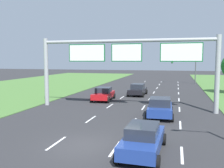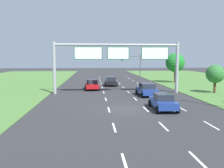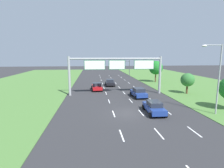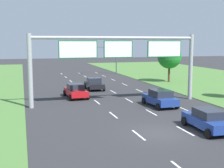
# 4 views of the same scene
# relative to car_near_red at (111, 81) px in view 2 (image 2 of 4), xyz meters

# --- Properties ---
(ground_plane) EXTENTS (200.00, 200.00, 0.00)m
(ground_plane) POSITION_rel_car_near_red_xyz_m (0.14, -20.43, -0.76)
(ground_plane) COLOR #2D2D30
(lane_dashes_inner_left) EXTENTS (0.14, 62.40, 0.01)m
(lane_dashes_inner_left) POSITION_rel_car_near_red_xyz_m (-1.61, -8.43, -0.76)
(lane_dashes_inner_left) COLOR white
(lane_dashes_inner_left) RESTS_ON ground_plane
(lane_dashes_inner_right) EXTENTS (0.14, 62.40, 0.01)m
(lane_dashes_inner_right) POSITION_rel_car_near_red_xyz_m (1.89, -8.43, -0.76)
(lane_dashes_inner_right) COLOR white
(lane_dashes_inner_right) RESTS_ON ground_plane
(lane_dashes_slip) EXTENTS (0.14, 62.40, 0.01)m
(lane_dashes_slip) POSITION_rel_car_near_red_xyz_m (5.39, -8.43, -0.76)
(lane_dashes_slip) COLOR white
(lane_dashes_slip) RESTS_ON ground_plane
(car_near_red) EXTENTS (2.30, 4.28, 1.56)m
(car_near_red) POSITION_rel_car_near_red_xyz_m (0.00, 0.00, 0.00)
(car_near_red) COLOR black
(car_near_red) RESTS_ON ground_plane
(car_lead_silver) EXTENTS (2.35, 4.29, 1.64)m
(car_lead_silver) POSITION_rel_car_near_red_xyz_m (3.75, -12.22, 0.06)
(car_lead_silver) COLOR navy
(car_lead_silver) RESTS_ON ground_plane
(car_mid_lane) EXTENTS (2.36, 4.56, 1.54)m
(car_mid_lane) POSITION_rel_car_near_red_xyz_m (-3.28, -5.15, 0.01)
(car_mid_lane) COLOR red
(car_mid_lane) RESTS_ON ground_plane
(car_far_ahead) EXTENTS (2.20, 4.49, 1.54)m
(car_far_ahead) POSITION_rel_car_near_red_xyz_m (3.44, -20.77, 0.01)
(car_far_ahead) COLOR navy
(car_far_ahead) RESTS_ON ground_plane
(sign_gantry) EXTENTS (17.24, 0.44, 7.00)m
(sign_gantry) POSITION_rel_car_near_red_xyz_m (0.33, -9.51, 4.21)
(sign_gantry) COLOR #9EA0A5
(sign_gantry) RESTS_ON ground_plane
(traffic_light_mast) EXTENTS (4.76, 0.49, 5.60)m
(traffic_light_mast) POSITION_rel_car_near_red_xyz_m (6.70, 18.37, 3.10)
(traffic_light_mast) COLOR #47494F
(traffic_light_mast) RESTS_ON ground_plane
(roadside_tree_mid) EXTENTS (2.50, 2.50, 3.93)m
(roadside_tree_mid) POSITION_rel_car_near_red_xyz_m (13.50, -10.65, 1.89)
(roadside_tree_mid) COLOR #513823
(roadside_tree_mid) RESTS_ON ground_plane
(roadside_tree_far) EXTENTS (3.67, 3.67, 5.79)m
(roadside_tree_far) POSITION_rel_car_near_red_xyz_m (12.78, 4.06, 3.18)
(roadside_tree_far) COLOR #513823
(roadside_tree_far) RESTS_ON ground_plane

